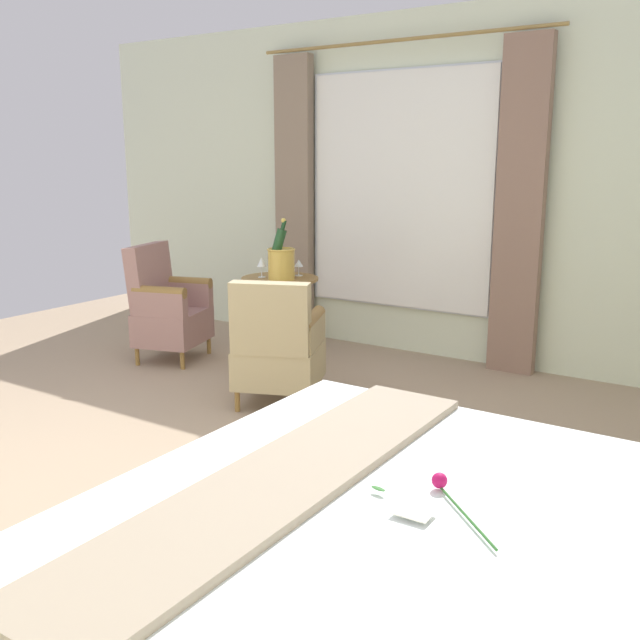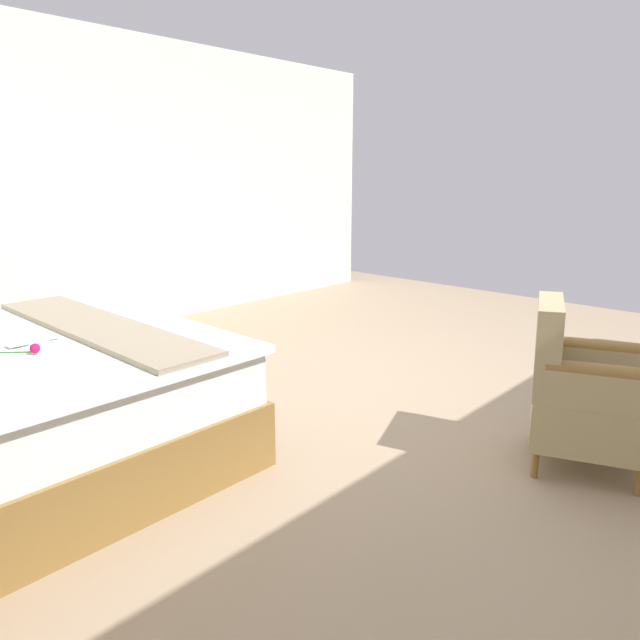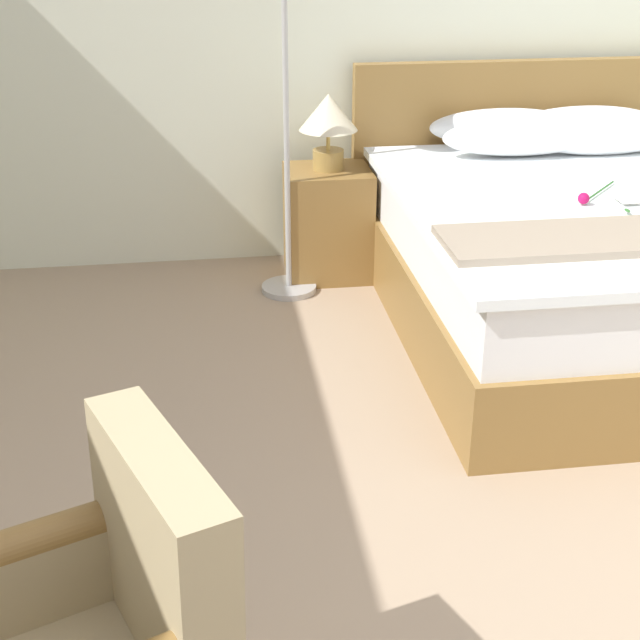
{
  "view_description": "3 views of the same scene",
  "coord_description": "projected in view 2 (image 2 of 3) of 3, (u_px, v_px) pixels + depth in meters",
  "views": [
    {
      "loc": [
        2.41,
        2.74,
        1.65
      ],
      "look_at": [
        -0.79,
        0.64,
        0.77
      ],
      "focal_mm": 40.0,
      "sensor_mm": 36.0,
      "label": 1
    },
    {
      "loc": [
        -2.21,
        2.92,
        1.5
      ],
      "look_at": [
        -0.32,
        0.9,
        0.8
      ],
      "focal_mm": 32.0,
      "sensor_mm": 36.0,
      "label": 2
    },
    {
      "loc": [
        -1.02,
        -1.4,
        1.82
      ],
      "look_at": [
        -0.69,
        0.94,
        0.7
      ],
      "focal_mm": 50.0,
      "sensor_mm": 36.0,
      "label": 3
    }
  ],
  "objects": [
    {
      "name": "wall_far_side",
      "position": [
        129.0,
        185.0,
        5.6
      ],
      "size": [
        0.12,
        6.67,
        2.8
      ],
      "color": "silver",
      "rests_on": "ground"
    },
    {
      "name": "ground_plane",
      "position": [
        376.0,
        401.0,
        3.9
      ],
      "size": [
        8.05,
        8.05,
        0.0
      ],
      "primitive_type": "plane",
      "color": "tan"
    },
    {
      "name": "armchair_by_window",
      "position": [
        580.0,
        393.0,
        2.96
      ],
      "size": [
        0.72,
        0.71,
        0.88
      ],
      "color": "olive",
      "rests_on": "ground"
    }
  ]
}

